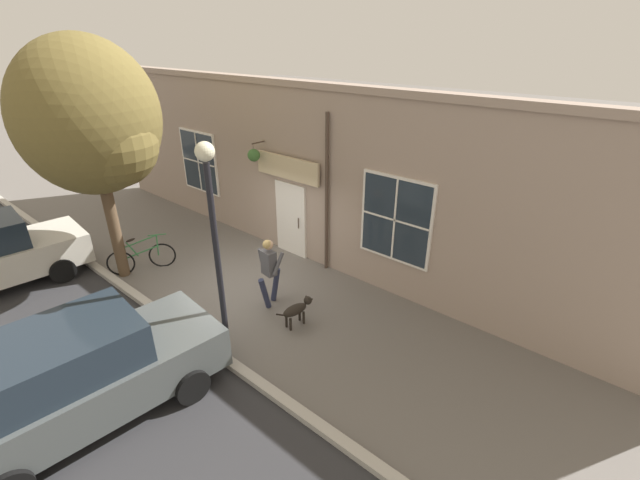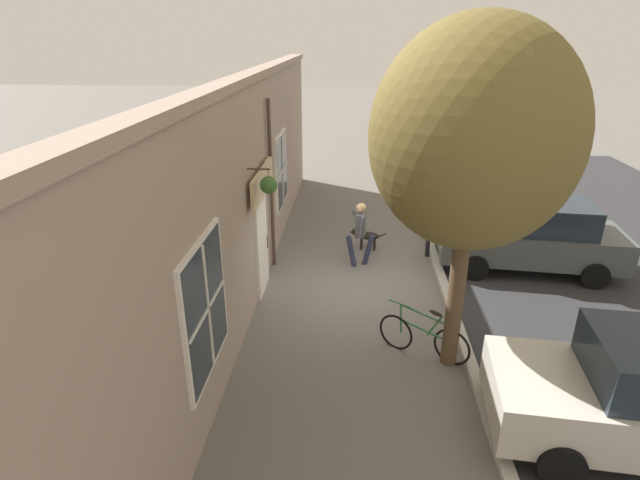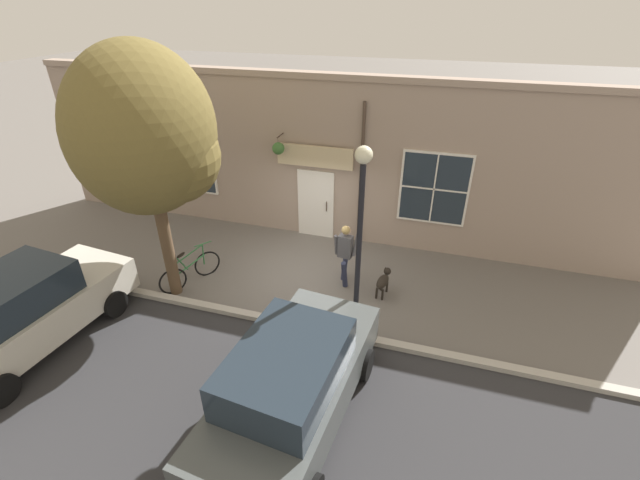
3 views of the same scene
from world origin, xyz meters
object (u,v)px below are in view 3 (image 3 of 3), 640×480
(pedestrian_walking, at_px, (345,250))
(street_lamp, at_px, (360,219))
(dog_on_leash, at_px, (383,281))
(leaning_bicycle, at_px, (191,271))
(street_tree_by_curb, at_px, (150,137))
(parked_car_mid_block, at_px, (292,383))
(parked_car_nearest_curb, at_px, (23,311))

(pedestrian_walking, xyz_separation_m, street_lamp, (1.79, 0.68, 1.82))
(dog_on_leash, height_order, leaning_bicycle, leaning_bicycle)
(dog_on_leash, bearing_deg, pedestrian_walking, -99.71)
(dog_on_leash, bearing_deg, street_lamp, -11.99)
(street_tree_by_curb, bearing_deg, dog_on_leash, 105.77)
(pedestrian_walking, bearing_deg, parked_car_mid_block, 1.80)
(street_lamp, bearing_deg, pedestrian_walking, -159.36)
(street_tree_by_curb, distance_m, street_lamp, 4.66)
(dog_on_leash, distance_m, street_lamp, 2.93)
(parked_car_mid_block, bearing_deg, dog_on_leash, 167.63)
(leaning_bicycle, bearing_deg, street_lamp, 81.54)
(street_tree_by_curb, relative_size, street_lamp, 1.37)
(leaning_bicycle, bearing_deg, pedestrian_walking, 106.83)
(parked_car_mid_block, bearing_deg, street_tree_by_curb, -123.87)
(pedestrian_walking, relative_size, street_lamp, 0.39)
(pedestrian_walking, bearing_deg, dog_on_leash, 80.29)
(street_tree_by_curb, bearing_deg, parked_car_nearest_curb, -37.22)
(leaning_bicycle, bearing_deg, dog_on_leash, 101.38)
(dog_on_leash, relative_size, parked_car_nearest_curb, 0.22)
(street_tree_by_curb, xyz_separation_m, street_lamp, (0.25, 4.52, -1.11))
(dog_on_leash, bearing_deg, parked_car_nearest_curb, -60.16)
(parked_car_mid_block, bearing_deg, street_lamp, 167.37)
(parked_car_mid_block, bearing_deg, parked_car_nearest_curb, -91.55)
(street_tree_by_curb, xyz_separation_m, leaning_bicycle, (-0.41, 0.09, -3.55))
(street_lamp, bearing_deg, parked_car_nearest_curb, -70.59)
(leaning_bicycle, height_order, street_lamp, street_lamp)
(street_tree_by_curb, bearing_deg, leaning_bicycle, 167.46)
(pedestrian_walking, xyz_separation_m, leaning_bicycle, (1.13, -3.75, -0.62))
(dog_on_leash, xyz_separation_m, street_tree_by_curb, (1.37, -4.86, 3.53))
(dog_on_leash, distance_m, leaning_bicycle, 4.86)
(street_tree_by_curb, bearing_deg, parked_car_mid_block, 56.13)
(street_tree_by_curb, relative_size, parked_car_mid_block, 1.30)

